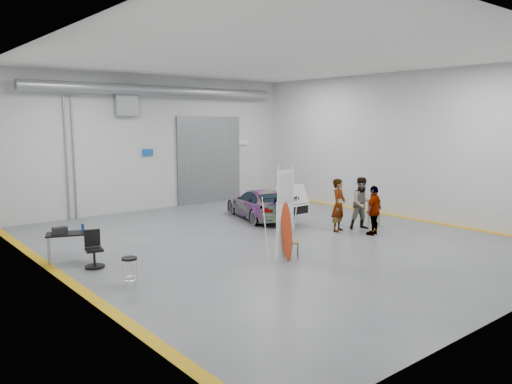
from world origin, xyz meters
TOP-DOWN VIEW (x-y plane):
  - ground at (0.00, 0.00)m, footprint 16.00×16.00m
  - room_shell at (0.24, 2.22)m, footprint 14.02×16.18m
  - sedan_car at (2.06, 3.15)m, footprint 2.86×4.52m
  - person_a at (2.76, -0.48)m, footprint 0.81×0.67m
  - person_b at (3.71, -0.79)m, footprint 1.17×1.08m
  - person_c at (3.28, -1.65)m, footprint 1.09×0.64m
  - surfboard_display at (-1.40, -2.14)m, footprint 0.78×0.31m
  - folding_chair_near at (-1.05, -2.00)m, footprint 0.63×0.73m
  - folding_chair_far at (4.52, -0.70)m, footprint 0.61×0.69m
  - shop_stool at (-5.89, -1.52)m, footprint 0.39×0.39m
  - work_table at (-6.22, 1.78)m, footprint 1.45×1.07m
  - office_chair at (-5.89, 0.76)m, footprint 0.54×0.55m
  - trunk_lid at (2.06, 1.30)m, footprint 1.42×0.86m

SIDE VIEW (x-z plane):
  - ground at x=0.00m, z-range 0.00..0.00m
  - folding_chair_far at x=4.52m, z-range -0.17..0.75m
  - folding_chair_near at x=-1.05m, z-range -0.18..0.78m
  - shop_stool at x=-5.89m, z-range 0.00..0.77m
  - office_chair at x=-5.89m, z-range -0.06..0.95m
  - sedan_car at x=2.06m, z-range 0.00..1.22m
  - work_table at x=-6.22m, z-range 0.29..1.35m
  - person_c at x=3.28m, z-range 0.00..1.76m
  - person_a at x=2.76m, z-range 0.00..1.93m
  - person_b at x=3.71m, z-range 0.00..1.94m
  - surfboard_display at x=-1.40m, z-range -0.26..2.52m
  - trunk_lid at x=2.06m, z-range 1.22..1.26m
  - room_shell at x=0.24m, z-range 1.07..7.08m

